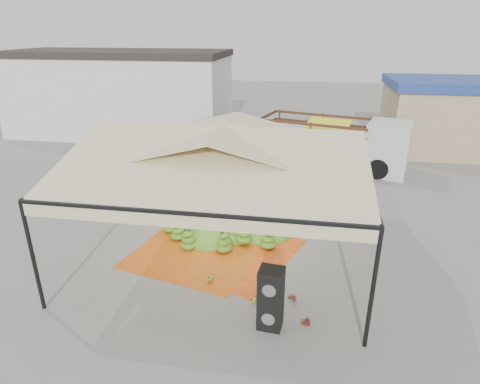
% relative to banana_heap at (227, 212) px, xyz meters
% --- Properties ---
extents(ground, '(90.00, 90.00, 0.00)m').
position_rel_banana_heap_xyz_m(ground, '(0.24, -1.30, -0.56)').
color(ground, slate).
rests_on(ground, ground).
extents(canopy_tent, '(8.10, 8.10, 4.00)m').
position_rel_banana_heap_xyz_m(canopy_tent, '(0.24, -1.30, 2.74)').
color(canopy_tent, black).
rests_on(canopy_tent, ground).
extents(building_white, '(14.30, 6.30, 5.40)m').
position_rel_banana_heap_xyz_m(building_white, '(-9.76, 12.70, 2.16)').
color(building_white, silver).
rests_on(building_white, ground).
extents(building_tan, '(6.30, 5.30, 4.10)m').
position_rel_banana_heap_xyz_m(building_tan, '(10.24, 11.70, 1.52)').
color(building_tan, tan).
rests_on(building_tan, ground).
extents(tarp_left, '(4.57, 4.43, 0.01)m').
position_rel_banana_heap_xyz_m(tarp_left, '(-0.60, -1.92, -0.55)').
color(tarp_left, '#C75912').
rests_on(tarp_left, ground).
extents(tarp_right, '(4.76, 4.86, 0.01)m').
position_rel_banana_heap_xyz_m(tarp_right, '(0.51, -1.70, -0.55)').
color(tarp_right, '#E95715').
rests_on(tarp_right, ground).
extents(banana_heap, '(6.46, 5.97, 1.11)m').
position_rel_banana_heap_xyz_m(banana_heap, '(0.00, 0.00, 0.00)').
color(banana_heap, '#497B19').
rests_on(banana_heap, ground).
extents(hand_yellow_a, '(0.43, 0.35, 0.19)m').
position_rel_banana_heap_xyz_m(hand_yellow_a, '(1.44, -4.18, -0.46)').
color(hand_yellow_a, gold).
rests_on(hand_yellow_a, ground).
extents(hand_yellow_b, '(0.49, 0.44, 0.19)m').
position_rel_banana_heap_xyz_m(hand_yellow_b, '(1.85, -5.00, -0.46)').
color(hand_yellow_b, gold).
rests_on(hand_yellow_b, ground).
extents(hand_red_a, '(0.55, 0.51, 0.20)m').
position_rel_banana_heap_xyz_m(hand_red_a, '(2.85, -4.77, -0.46)').
color(hand_red_a, '#561713').
rests_on(hand_red_a, ground).
extents(hand_red_b, '(0.52, 0.50, 0.18)m').
position_rel_banana_heap_xyz_m(hand_red_b, '(2.49, -3.98, -0.47)').
color(hand_red_b, '#5E1D15').
rests_on(hand_red_b, ground).
extents(hand_green, '(0.48, 0.39, 0.21)m').
position_rel_banana_heap_xyz_m(hand_green, '(0.09, -3.41, -0.45)').
color(hand_green, '#55831B').
rests_on(hand_green, ground).
extents(hanging_bunches, '(4.74, 0.24, 0.20)m').
position_rel_banana_heap_xyz_m(hanging_bunches, '(0.57, -1.35, 2.06)').
color(hanging_bunches, '#387217').
rests_on(hanging_bunches, ground).
extents(speaker_stack, '(0.63, 0.56, 1.60)m').
position_rel_banana_heap_xyz_m(speaker_stack, '(2.06, -5.00, 0.24)').
color(speaker_stack, black).
rests_on(speaker_stack, ground).
extents(banana_leaves, '(0.96, 1.36, 3.70)m').
position_rel_banana_heap_xyz_m(banana_leaves, '(-1.77, 0.15, -0.56)').
color(banana_leaves, '#336F1D').
rests_on(banana_leaves, ground).
extents(vendor, '(0.73, 0.56, 1.79)m').
position_rel_banana_heap_xyz_m(vendor, '(-0.22, 4.21, 0.34)').
color(vendor, gray).
rests_on(vendor, ground).
extents(truck_left, '(6.12, 3.01, 2.01)m').
position_rel_banana_heap_xyz_m(truck_left, '(-0.14, 7.76, 0.68)').
color(truck_left, '#4E291A').
rests_on(truck_left, ground).
extents(truck_right, '(7.67, 4.32, 2.50)m').
position_rel_banana_heap_xyz_m(truck_right, '(4.33, 7.75, 0.98)').
color(truck_right, '#4B2819').
rests_on(truck_right, ground).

